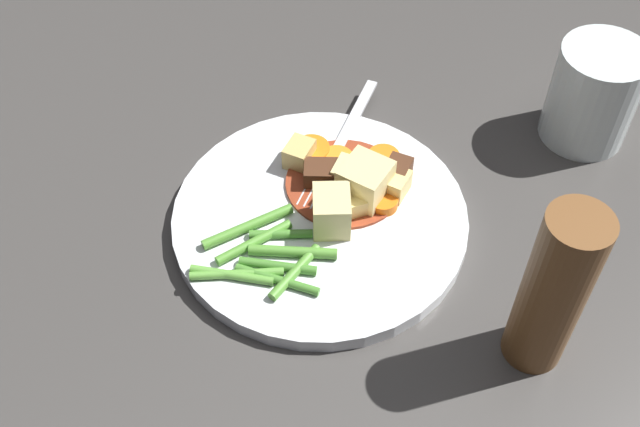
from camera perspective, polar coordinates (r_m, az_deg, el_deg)
ground_plane at (r=0.68m, az=0.00°, el=-0.78°), size 3.00×3.00×0.00m
dinner_plate at (r=0.67m, az=0.00°, el=-0.39°), size 0.25×0.25×0.01m
stew_sauce at (r=0.69m, az=1.80°, el=2.25°), size 0.10×0.10×0.00m
carrot_slice_0 at (r=0.71m, az=4.65°, el=4.04°), size 0.04×0.04×0.01m
carrot_slice_1 at (r=0.67m, az=4.60°, el=0.85°), size 0.04×0.04×0.01m
carrot_slice_2 at (r=0.70m, az=1.22°, el=3.90°), size 0.04×0.04×0.01m
carrot_slice_3 at (r=0.71m, az=-0.64°, el=4.59°), size 0.03×0.03×0.01m
potato_chunk_0 at (r=0.67m, az=3.29°, el=2.32°), size 0.05×0.05×0.04m
potato_chunk_1 at (r=0.68m, az=2.15°, el=2.85°), size 0.04×0.04×0.02m
potato_chunk_2 at (r=0.66m, az=2.37°, el=0.83°), size 0.03×0.03×0.02m
potato_chunk_3 at (r=0.68m, az=5.37°, el=2.19°), size 0.03×0.03×0.02m
potato_chunk_4 at (r=0.70m, az=-1.52°, el=4.36°), size 0.03×0.03×0.02m
potato_chunk_5 at (r=0.65m, az=0.86°, el=0.17°), size 0.05×0.05×0.04m
meat_chunk_0 at (r=0.69m, az=5.69°, el=3.06°), size 0.03×0.03×0.02m
meat_chunk_1 at (r=0.68m, az=0.09°, el=2.88°), size 0.04×0.04×0.02m
green_bean_0 at (r=0.63m, az=-1.84°, el=-4.27°), size 0.06×0.02×0.01m
green_bean_1 at (r=0.63m, az=-6.43°, el=-4.48°), size 0.05×0.06×0.01m
green_bean_2 at (r=0.65m, az=-2.92°, el=-1.44°), size 0.05×0.04×0.01m
green_bean_3 at (r=0.63m, az=-6.07°, el=-4.39°), size 0.07×0.05×0.01m
green_bean_4 at (r=0.62m, az=-3.14°, el=-4.83°), size 0.04×0.06×0.01m
green_bean_5 at (r=0.64m, az=-2.00°, el=-2.81°), size 0.06×0.05×0.01m
green_bean_6 at (r=0.63m, az=-3.09°, el=-3.83°), size 0.05×0.05×0.01m
green_bean_7 at (r=0.66m, az=-5.28°, el=-0.95°), size 0.08×0.02×0.01m
green_bean_8 at (r=0.65m, az=-4.83°, el=-2.10°), size 0.07×0.01×0.01m
fork at (r=0.72m, az=1.45°, el=4.98°), size 0.16×0.10×0.00m
water_glass at (r=0.76m, az=19.27°, el=8.17°), size 0.08×0.08×0.10m
pepper_mill at (r=0.57m, az=16.63°, el=-5.48°), size 0.05×0.05×0.15m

